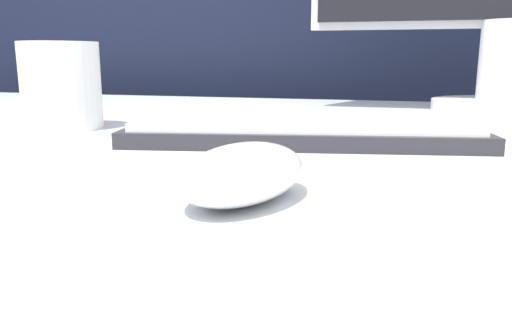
# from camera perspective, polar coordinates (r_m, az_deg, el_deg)

# --- Properties ---
(partition_panel) EXTENTS (5.00, 0.03, 1.09)m
(partition_panel) POSITION_cam_1_polar(r_m,az_deg,el_deg) (1.21, 7.84, -2.49)
(partition_panel) COLOR black
(partition_panel) RESTS_ON ground_plane
(computer_mouse_near) EXTENTS (0.09, 0.12, 0.04)m
(computer_mouse_near) POSITION_cam_1_polar(r_m,az_deg,el_deg) (0.31, -1.48, -1.50)
(computer_mouse_near) COLOR white
(computer_mouse_near) RESTS_ON desk
(keyboard) EXTENTS (0.38, 0.19, 0.02)m
(keyboard) POSITION_cam_1_polar(r_m,az_deg,el_deg) (0.53, 5.25, 3.39)
(keyboard) COLOR #28282D
(keyboard) RESTS_ON desk
(mug) EXTENTS (0.09, 0.09, 0.10)m
(mug) POSITION_cam_1_polar(r_m,az_deg,el_deg) (0.65, -21.37, 7.89)
(mug) COLOR white
(mug) RESTS_ON desk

